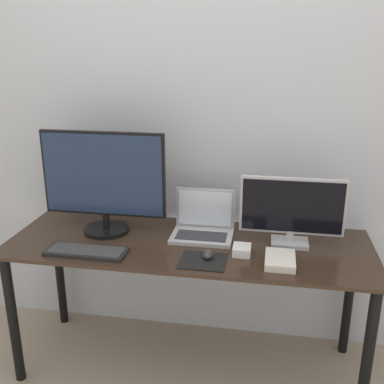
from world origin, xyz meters
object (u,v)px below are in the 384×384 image
object	(u,v)px
monitor_left	(104,181)
monitor_right	(292,210)
mouse	(208,254)
keyboard	(87,251)
power_brick	(242,250)
laptop	(203,224)
book	(280,260)

from	to	relation	value
monitor_left	monitor_right	distance (m)	0.93
monitor_left	mouse	world-z (taller)	monitor_left
keyboard	power_brick	distance (m)	0.72
monitor_left	laptop	size ratio (longest dim) A/B	2.08
keyboard	mouse	bearing A→B (deg)	3.72
power_brick	monitor_left	bearing A→B (deg)	168.37
keyboard	power_brick	world-z (taller)	power_brick
monitor_right	keyboard	bearing A→B (deg)	-164.32
keyboard	book	world-z (taller)	book
monitor_right	power_brick	world-z (taller)	monitor_right
monitor_right	mouse	bearing A→B (deg)	-148.55
monitor_left	keyboard	world-z (taller)	monitor_left
laptop	book	world-z (taller)	laptop
book	monitor_right	bearing A→B (deg)	77.24
monitor_left	monitor_right	bearing A→B (deg)	0.01
monitor_right	mouse	world-z (taller)	monitor_right
monitor_left	monitor_right	world-z (taller)	monitor_left
monitor_right	laptop	xyz separation A→B (m)	(-0.43, 0.04, -0.12)
keyboard	laptop	bearing A→B (deg)	31.16
laptop	mouse	xyz separation A→B (m)	(0.06, -0.27, -0.03)
monitor_left	mouse	size ratio (longest dim) A/B	8.61
keyboard	power_brick	xyz separation A→B (m)	(0.71, 0.12, 0.01)
keyboard	monitor_left	bearing A→B (deg)	89.45
keyboard	power_brick	bearing A→B (deg)	9.25
laptop	keyboard	xyz separation A→B (m)	(-0.50, -0.30, -0.05)
laptop	keyboard	distance (m)	0.59
monitor_right	mouse	xyz separation A→B (m)	(-0.37, -0.22, -0.15)
monitor_left	keyboard	size ratio (longest dim) A/B	1.67
laptop	book	bearing A→B (deg)	-33.79
mouse	book	xyz separation A→B (m)	(0.32, 0.01, -0.01)
book	monitor_left	bearing A→B (deg)	166.41
monitor_right	mouse	distance (m)	0.46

